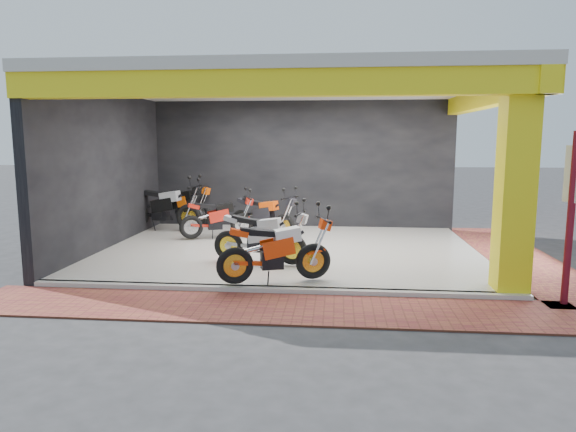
% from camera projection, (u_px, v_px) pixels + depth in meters
% --- Properties ---
extents(ground, '(80.00, 80.00, 0.00)m').
position_uv_depth(ground, '(280.00, 277.00, 9.27)').
color(ground, '#2D2D30').
rests_on(ground, ground).
extents(showroom_floor, '(8.00, 6.00, 0.10)m').
position_uv_depth(showroom_floor, '(290.00, 251.00, 11.23)').
color(showroom_floor, silver).
rests_on(showroom_floor, ground).
extents(showroom_ceiling, '(8.40, 6.40, 0.20)m').
position_uv_depth(showroom_ceiling, '(290.00, 84.00, 10.71)').
color(showroom_ceiling, beige).
rests_on(showroom_ceiling, corner_column).
extents(back_wall, '(8.20, 0.20, 3.50)m').
position_uv_depth(back_wall, '(301.00, 166.00, 14.03)').
color(back_wall, black).
rests_on(back_wall, ground).
extents(left_wall, '(0.20, 6.20, 3.50)m').
position_uv_depth(left_wall, '(106.00, 172.00, 11.37)').
color(left_wall, black).
rests_on(left_wall, ground).
extents(corner_column, '(0.50, 0.50, 3.50)m').
position_uv_depth(corner_column, '(515.00, 185.00, 7.92)').
color(corner_column, yellow).
rests_on(corner_column, ground).
extents(header_beam_front, '(8.40, 0.30, 0.40)m').
position_uv_depth(header_beam_front, '(272.00, 83.00, 7.80)').
color(header_beam_front, yellow).
rests_on(header_beam_front, corner_column).
extents(header_beam_right, '(0.30, 6.40, 0.40)m').
position_uv_depth(header_beam_right, '(487.00, 97.00, 10.37)').
color(header_beam_right, yellow).
rests_on(header_beam_right, corner_column).
extents(floor_kerb, '(8.00, 0.20, 0.10)m').
position_uv_depth(floor_kerb, '(273.00, 290.00, 8.26)').
color(floor_kerb, silver).
rests_on(floor_kerb, ground).
extents(paver_front, '(9.00, 1.40, 0.03)m').
position_uv_depth(paver_front, '(266.00, 308.00, 7.49)').
color(paver_front, brown).
rests_on(paver_front, ground).
extents(paver_right, '(1.40, 7.00, 0.03)m').
position_uv_depth(paver_right, '(517.00, 257.00, 10.78)').
color(paver_right, brown).
rests_on(paver_right, ground).
extents(signpost, '(0.14, 0.35, 2.58)m').
position_uv_depth(signpost, '(571.00, 212.00, 7.45)').
color(signpost, maroon).
rests_on(signpost, ground).
extents(moto_hero, '(2.17, 1.38, 1.25)m').
position_uv_depth(moto_hero, '(313.00, 244.00, 8.58)').
color(moto_hero, red).
rests_on(moto_hero, showroom_floor).
extents(moto_row_a, '(2.07, 1.08, 1.21)m').
position_uv_depth(moto_row_a, '(292.00, 234.00, 9.57)').
color(moto_row_a, '#9FA1A7').
rests_on(moto_row_a, showroom_floor).
extents(moto_row_b, '(2.01, 1.36, 1.15)m').
position_uv_depth(moto_row_b, '(242.00, 214.00, 12.47)').
color(moto_row_b, red).
rests_on(moto_row_b, showroom_floor).
extents(moto_row_c, '(2.09, 1.52, 1.20)m').
position_uv_depth(moto_row_c, '(284.00, 214.00, 12.22)').
color(moto_row_c, black).
rests_on(moto_row_c, showroom_floor).
extents(moto_row_d, '(2.24, 1.37, 1.28)m').
position_uv_depth(moto_row_d, '(200.00, 202.00, 14.24)').
color(moto_row_d, '#FA5C0A').
rests_on(moto_row_d, showroom_floor).
extents(moto_row_e, '(2.41, 1.19, 1.41)m').
position_uv_depth(moto_row_e, '(189.00, 205.00, 13.19)').
color(moto_row_e, black).
rests_on(moto_row_e, showroom_floor).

